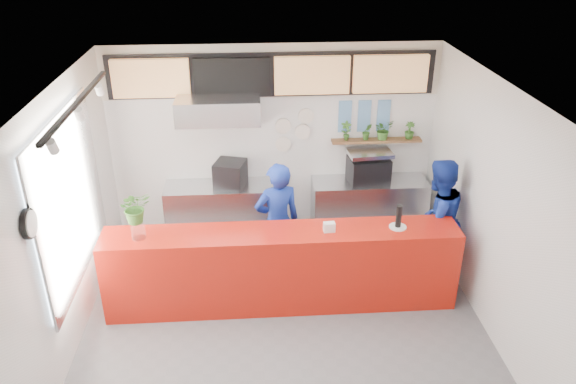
% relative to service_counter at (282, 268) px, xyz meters
% --- Properties ---
extents(floor, '(5.00, 5.00, 0.00)m').
position_rel_service_counter_xyz_m(floor, '(0.00, -0.40, -0.55)').
color(floor, slate).
rests_on(floor, ground).
extents(ceiling, '(5.00, 5.00, 0.00)m').
position_rel_service_counter_xyz_m(ceiling, '(0.00, -0.40, 2.45)').
color(ceiling, silver).
extents(wall_back, '(5.00, 0.00, 5.00)m').
position_rel_service_counter_xyz_m(wall_back, '(0.00, 2.10, 0.95)').
color(wall_back, white).
rests_on(wall_back, ground).
extents(wall_left, '(0.00, 5.00, 5.00)m').
position_rel_service_counter_xyz_m(wall_left, '(-2.50, -0.40, 0.95)').
color(wall_left, white).
rests_on(wall_left, ground).
extents(wall_right, '(0.00, 5.00, 5.00)m').
position_rel_service_counter_xyz_m(wall_right, '(2.50, -0.40, 0.95)').
color(wall_right, white).
rests_on(wall_right, ground).
extents(service_counter, '(4.50, 0.60, 1.10)m').
position_rel_service_counter_xyz_m(service_counter, '(0.00, 0.00, 0.00)').
color(service_counter, '#B1180C').
rests_on(service_counter, ground).
extents(cream_band, '(5.00, 0.02, 0.80)m').
position_rel_service_counter_xyz_m(cream_band, '(0.00, 2.09, 2.05)').
color(cream_band, beige).
rests_on(cream_band, wall_back).
extents(prep_bench, '(1.80, 0.60, 0.90)m').
position_rel_service_counter_xyz_m(prep_bench, '(-0.80, 1.80, -0.10)').
color(prep_bench, '#B2B5BA').
rests_on(prep_bench, ground).
extents(panini_oven, '(0.54, 0.54, 0.39)m').
position_rel_service_counter_xyz_m(panini_oven, '(-0.68, 1.80, 0.55)').
color(panini_oven, black).
rests_on(panini_oven, prep_bench).
extents(extraction_hood, '(1.20, 0.70, 0.35)m').
position_rel_service_counter_xyz_m(extraction_hood, '(-0.80, 1.75, 1.60)').
color(extraction_hood, '#B2B5BA').
rests_on(extraction_hood, ceiling).
extents(hood_lip, '(1.20, 0.69, 0.31)m').
position_rel_service_counter_xyz_m(hood_lip, '(-0.80, 1.75, 1.40)').
color(hood_lip, '#B2B5BA').
rests_on(hood_lip, ceiling).
extents(right_bench, '(1.80, 0.60, 0.90)m').
position_rel_service_counter_xyz_m(right_bench, '(1.50, 1.80, -0.10)').
color(right_bench, '#B2B5BA').
rests_on(right_bench, ground).
extents(espresso_machine, '(0.65, 0.50, 0.39)m').
position_rel_service_counter_xyz_m(espresso_machine, '(1.46, 1.80, 0.55)').
color(espresso_machine, black).
rests_on(espresso_machine, right_bench).
extents(espresso_tray, '(0.70, 0.52, 0.06)m').
position_rel_service_counter_xyz_m(espresso_tray, '(1.46, 1.80, 0.83)').
color(espresso_tray, '#B4B7BC').
rests_on(espresso_tray, espresso_machine).
extents(herb_shelf, '(1.40, 0.18, 0.04)m').
position_rel_service_counter_xyz_m(herb_shelf, '(1.60, 2.00, 0.95)').
color(herb_shelf, brown).
rests_on(herb_shelf, wall_back).
extents(menu_board_far_left, '(1.10, 0.10, 0.55)m').
position_rel_service_counter_xyz_m(menu_board_far_left, '(-1.75, 1.98, 2.00)').
color(menu_board_far_left, tan).
rests_on(menu_board_far_left, wall_back).
extents(menu_board_mid_left, '(1.10, 0.10, 0.55)m').
position_rel_service_counter_xyz_m(menu_board_mid_left, '(-0.59, 1.98, 2.00)').
color(menu_board_mid_left, black).
rests_on(menu_board_mid_left, wall_back).
extents(menu_board_mid_right, '(1.10, 0.10, 0.55)m').
position_rel_service_counter_xyz_m(menu_board_mid_right, '(0.57, 1.98, 2.00)').
color(menu_board_mid_right, tan).
rests_on(menu_board_mid_right, wall_back).
extents(menu_board_far_right, '(1.10, 0.10, 0.55)m').
position_rel_service_counter_xyz_m(menu_board_far_right, '(1.73, 1.98, 2.00)').
color(menu_board_far_right, tan).
rests_on(menu_board_far_right, wall_back).
extents(soffit, '(4.80, 0.04, 0.65)m').
position_rel_service_counter_xyz_m(soffit, '(0.00, 2.06, 2.00)').
color(soffit, black).
rests_on(soffit, wall_back).
extents(window_pane, '(0.04, 2.20, 1.90)m').
position_rel_service_counter_xyz_m(window_pane, '(-2.47, -0.10, 1.15)').
color(window_pane, silver).
rests_on(window_pane, wall_left).
extents(window_frame, '(0.03, 2.30, 2.00)m').
position_rel_service_counter_xyz_m(window_frame, '(-2.45, -0.10, 1.15)').
color(window_frame, '#B2B5BA').
rests_on(window_frame, wall_left).
extents(wall_clock_rim, '(0.05, 0.30, 0.30)m').
position_rel_service_counter_xyz_m(wall_clock_rim, '(-2.46, -1.30, 1.50)').
color(wall_clock_rim, black).
rests_on(wall_clock_rim, wall_left).
extents(wall_clock_face, '(0.02, 0.26, 0.26)m').
position_rel_service_counter_xyz_m(wall_clock_face, '(-2.43, -1.30, 1.50)').
color(wall_clock_face, white).
rests_on(wall_clock_face, wall_left).
extents(track_rail, '(0.05, 2.40, 0.04)m').
position_rel_service_counter_xyz_m(track_rail, '(-2.10, -0.40, 2.39)').
color(track_rail, black).
rests_on(track_rail, ceiling).
extents(dec_plate_a, '(0.24, 0.03, 0.24)m').
position_rel_service_counter_xyz_m(dec_plate_a, '(0.15, 2.07, 1.20)').
color(dec_plate_a, silver).
rests_on(dec_plate_a, wall_back).
extents(dec_plate_b, '(0.24, 0.03, 0.24)m').
position_rel_service_counter_xyz_m(dec_plate_b, '(0.45, 2.07, 1.10)').
color(dec_plate_b, silver).
rests_on(dec_plate_b, wall_back).
extents(dec_plate_c, '(0.24, 0.03, 0.24)m').
position_rel_service_counter_xyz_m(dec_plate_c, '(0.15, 2.07, 0.90)').
color(dec_plate_c, silver).
rests_on(dec_plate_c, wall_back).
extents(dec_plate_d, '(0.24, 0.03, 0.24)m').
position_rel_service_counter_xyz_m(dec_plate_d, '(0.50, 2.07, 1.35)').
color(dec_plate_d, silver).
rests_on(dec_plate_d, wall_back).
extents(photo_frame_a, '(0.20, 0.02, 0.25)m').
position_rel_service_counter_xyz_m(photo_frame_a, '(1.10, 2.08, 1.45)').
color(photo_frame_a, '#598CBF').
rests_on(photo_frame_a, wall_back).
extents(photo_frame_b, '(0.20, 0.02, 0.25)m').
position_rel_service_counter_xyz_m(photo_frame_b, '(1.40, 2.08, 1.45)').
color(photo_frame_b, '#598CBF').
rests_on(photo_frame_b, wall_back).
extents(photo_frame_c, '(0.20, 0.02, 0.25)m').
position_rel_service_counter_xyz_m(photo_frame_c, '(1.70, 2.08, 1.45)').
color(photo_frame_c, '#598CBF').
rests_on(photo_frame_c, wall_back).
extents(photo_frame_d, '(0.20, 0.02, 0.25)m').
position_rel_service_counter_xyz_m(photo_frame_d, '(1.10, 2.08, 1.20)').
color(photo_frame_d, '#598CBF').
rests_on(photo_frame_d, wall_back).
extents(photo_frame_e, '(0.20, 0.02, 0.25)m').
position_rel_service_counter_xyz_m(photo_frame_e, '(1.40, 2.08, 1.20)').
color(photo_frame_e, '#598CBF').
rests_on(photo_frame_e, wall_back).
extents(photo_frame_f, '(0.20, 0.02, 0.25)m').
position_rel_service_counter_xyz_m(photo_frame_f, '(1.70, 2.08, 1.20)').
color(photo_frame_f, '#598CBF').
rests_on(photo_frame_f, wall_back).
extents(staff_center, '(0.72, 0.56, 1.75)m').
position_rel_service_counter_xyz_m(staff_center, '(-0.02, 0.64, 0.32)').
color(staff_center, navy).
rests_on(staff_center, ground).
extents(staff_right, '(1.06, 0.96, 1.79)m').
position_rel_service_counter_xyz_m(staff_right, '(2.14, 0.49, 0.35)').
color(staff_right, navy).
rests_on(staff_right, ground).
extents(herb_a, '(0.18, 0.13, 0.30)m').
position_rel_service_counter_xyz_m(herb_a, '(1.12, 2.00, 1.12)').
color(herb_a, '#356724').
rests_on(herb_a, herb_shelf).
extents(herb_b, '(0.15, 0.13, 0.26)m').
position_rel_service_counter_xyz_m(herb_b, '(1.44, 2.00, 1.10)').
color(herb_b, '#356724').
rests_on(herb_b, herb_shelf).
extents(herb_c, '(0.36, 0.34, 0.32)m').
position_rel_service_counter_xyz_m(herb_c, '(1.70, 2.00, 1.13)').
color(herb_c, '#356724').
rests_on(herb_c, herb_shelf).
extents(herb_d, '(0.19, 0.18, 0.27)m').
position_rel_service_counter_xyz_m(herb_d, '(2.11, 2.00, 1.10)').
color(herb_d, '#356724').
rests_on(herb_d, herb_shelf).
extents(glass_vase, '(0.22, 0.22, 0.21)m').
position_rel_service_counter_xyz_m(glass_vase, '(-1.75, -0.02, 0.66)').
color(glass_vase, silver).
rests_on(glass_vase, service_counter).
extents(basil_vase, '(0.46, 0.44, 0.41)m').
position_rel_service_counter_xyz_m(basil_vase, '(-1.75, -0.02, 0.97)').
color(basil_vase, '#356724').
rests_on(basil_vase, glass_vase).
extents(napkin_holder, '(0.15, 0.10, 0.12)m').
position_rel_service_counter_xyz_m(napkin_holder, '(0.59, -0.04, 0.61)').
color(napkin_holder, white).
rests_on(napkin_holder, service_counter).
extents(white_plate, '(0.29, 0.29, 0.02)m').
position_rel_service_counter_xyz_m(white_plate, '(1.47, -0.00, 0.56)').
color(white_plate, white).
rests_on(white_plate, service_counter).
extents(pepper_mill, '(0.08, 0.08, 0.29)m').
position_rel_service_counter_xyz_m(pepper_mill, '(1.47, -0.00, 0.71)').
color(pepper_mill, black).
rests_on(pepper_mill, white_plate).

